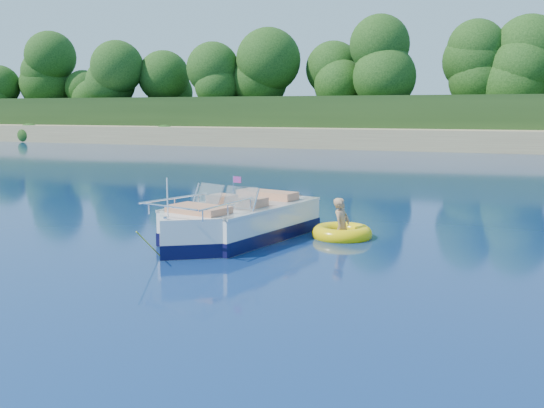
# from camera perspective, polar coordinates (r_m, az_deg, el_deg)

# --- Properties ---
(ground) EXTENTS (160.00, 160.00, 0.00)m
(ground) POSITION_cam_1_polar(r_m,az_deg,el_deg) (11.70, -12.77, -5.78)
(ground) COLOR #0A1A47
(ground) RESTS_ON ground
(shoreline) EXTENTS (170.00, 59.00, 6.00)m
(shoreline) POSITION_cam_1_polar(r_m,az_deg,el_deg) (73.44, 16.31, 7.00)
(shoreline) COLOR #957C56
(shoreline) RESTS_ON ground
(treeline) EXTENTS (150.00, 7.12, 8.19)m
(treeline) POSITION_cam_1_polar(r_m,az_deg,el_deg) (50.84, 14.27, 11.57)
(treeline) COLOR #321E10
(treeline) RESTS_ON ground
(motorboat) EXTENTS (2.73, 5.39, 1.82)m
(motorboat) POSITION_cam_1_polar(r_m,az_deg,el_deg) (13.64, -3.64, -1.97)
(motorboat) COLOR white
(motorboat) RESTS_ON ground
(tow_tube) EXTENTS (1.81, 1.81, 0.37)m
(tow_tube) POSITION_cam_1_polar(r_m,az_deg,el_deg) (14.06, 6.59, -2.75)
(tow_tube) COLOR yellow
(tow_tube) RESTS_ON ground
(boy) EXTENTS (0.45, 0.79, 1.47)m
(boy) POSITION_cam_1_polar(r_m,az_deg,el_deg) (14.00, 6.61, -3.21)
(boy) COLOR tan
(boy) RESTS_ON ground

